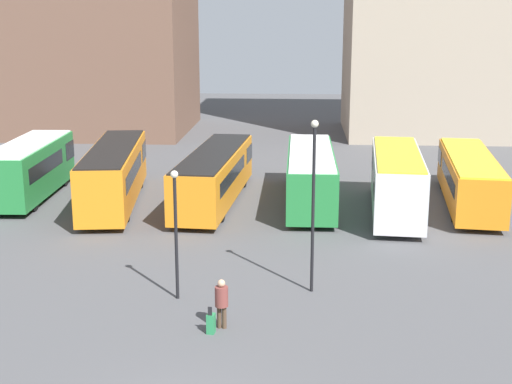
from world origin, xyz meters
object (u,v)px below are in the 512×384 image
at_px(lamp_post_1, 176,223).
at_px(bus_4, 396,180).
at_px(bus_0, 30,168).
at_px(bus_2, 215,174).
at_px(bus_1, 114,172).
at_px(traveler, 222,299).
at_px(bus_3, 311,174).
at_px(suitcase, 211,323).
at_px(bus_5, 469,178).
at_px(lamp_post_2, 313,194).

bearing_deg(lamp_post_1, bus_4, 52.38).
bearing_deg(bus_0, bus_2, -94.27).
height_order(bus_1, bus_4, bus_4).
bearing_deg(bus_2, traveler, -168.40).
xyz_separation_m(bus_2, traveler, (2.20, -16.59, -0.56)).
bearing_deg(traveler, bus_0, 45.32).
xyz_separation_m(bus_3, suitcase, (-3.44, -17.14, -1.27)).
height_order(bus_1, suitcase, bus_1).
relative_size(bus_5, suitcase, 12.15).
distance_m(bus_2, bus_5, 14.02).
height_order(lamp_post_1, lamp_post_2, lamp_post_2).
height_order(bus_2, traveler, bus_2).
distance_m(bus_0, lamp_post_1, 18.19).
height_order(traveler, lamp_post_2, lamp_post_2).
distance_m(bus_0, suitcase, 21.46).
height_order(bus_5, suitcase, bus_5).
bearing_deg(lamp_post_2, bus_3, 89.61).
distance_m(bus_1, lamp_post_1, 14.71).
bearing_deg(bus_5, lamp_post_2, 152.83).
xyz_separation_m(bus_5, suitcase, (-12.13, -17.23, -1.18)).
bearing_deg(bus_3, bus_5, -89.64).
bearing_deg(bus_2, bus_5, -85.01).
relative_size(bus_2, lamp_post_1, 2.56).
bearing_deg(lamp_post_2, lamp_post_1, -168.46).
distance_m(bus_4, lamp_post_2, 12.37).
height_order(bus_5, traveler, bus_5).
relative_size(traveler, suitcase, 1.78).
bearing_deg(bus_2, lamp_post_1, -174.78).
height_order(bus_0, traveler, bus_0).
xyz_separation_m(bus_0, bus_2, (10.66, -0.34, -0.14)).
distance_m(suitcase, lamp_post_2, 6.18).
bearing_deg(lamp_post_1, suitcase, -60.91).
bearing_deg(traveler, bus_5, -26.99).
bearing_deg(bus_3, traveler, 169.19).
distance_m(bus_2, bus_4, 9.96).
relative_size(suitcase, lamp_post_2, 0.15).
relative_size(bus_2, lamp_post_2, 1.90).
height_order(bus_5, lamp_post_1, lamp_post_1).
height_order(bus_0, bus_5, bus_0).
relative_size(bus_3, bus_4, 1.10).
bearing_deg(lamp_post_1, bus_2, 91.19).
xyz_separation_m(bus_0, bus_3, (15.99, -0.20, -0.11)).
height_order(bus_2, bus_3, bus_3).
relative_size(suitcase, lamp_post_1, 0.20).
relative_size(bus_0, traveler, 5.54).
bearing_deg(bus_4, bus_5, -59.63).
xyz_separation_m(suitcase, lamp_post_2, (3.35, 3.88, 3.44)).
bearing_deg(bus_3, bus_1, 93.97).
xyz_separation_m(bus_3, traveler, (-3.13, -16.73, -0.59)).
distance_m(bus_5, suitcase, 21.10).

